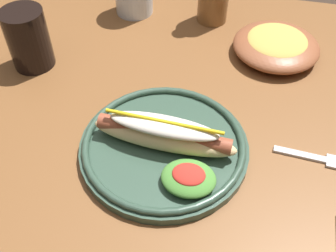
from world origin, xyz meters
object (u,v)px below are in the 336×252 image
hot_dog_plate (165,145)px  soda_cup (28,39)px  side_bowl (276,45)px  fork (317,158)px

hot_dog_plate → soda_cup: (-0.31, 0.17, 0.04)m
side_bowl → hot_dog_plate: bearing=-118.0°
hot_dog_plate → fork: 0.25m
fork → side_bowl: 0.28m
fork → soda_cup: soda_cup is taller
hot_dog_plate → side_bowl: size_ratio=1.57×
hot_dog_plate → soda_cup: size_ratio=2.31×
soda_cup → hot_dog_plate: bearing=-28.8°
soda_cup → side_bowl: soda_cup is taller
hot_dog_plate → side_bowl: hot_dog_plate is taller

